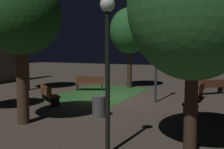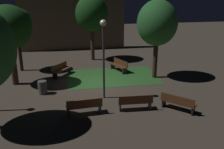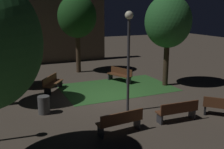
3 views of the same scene
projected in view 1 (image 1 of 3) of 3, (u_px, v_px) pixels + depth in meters
ground_plane at (115, 99)px, 13.52m from camera, size 60.00×60.00×0.00m
grass_lawn at (101, 93)px, 15.12m from camera, size 6.50×4.20×0.01m
bench_path_side at (191, 101)px, 10.58m from camera, size 1.83×0.61×0.88m
bench_front_left at (198, 91)px, 12.98m from camera, size 1.82×0.57×0.88m
bench_back_row at (49, 94)px, 12.16m from camera, size 1.45×1.74×0.88m
bench_by_lamp at (211, 86)px, 14.73m from camera, size 1.59×1.63×0.88m
bench_front_right at (90, 83)px, 16.28m from camera, size 1.13×1.85×0.88m
tree_tall_center at (194, 4)px, 6.07m from camera, size 3.23×3.23×5.56m
tree_back_left at (25, 27)px, 15.98m from camera, size 2.78×2.78×5.62m
tree_right_canopy at (20, 16)px, 8.62m from camera, size 2.82×2.82×5.18m
tree_left_canopy at (130, 31)px, 17.13m from camera, size 2.74×2.74×5.43m
lamp_post_path_center at (108, 47)px, 6.09m from camera, size 0.36×0.36×3.85m
lamp_post_plaza_east at (156, 40)px, 12.27m from camera, size 0.36×0.36×4.51m
trash_bin at (99, 106)px, 9.84m from camera, size 0.53×0.53×0.81m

